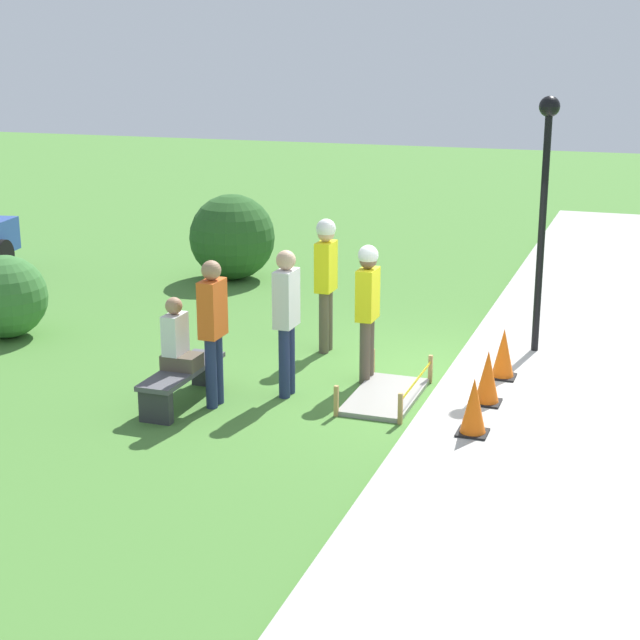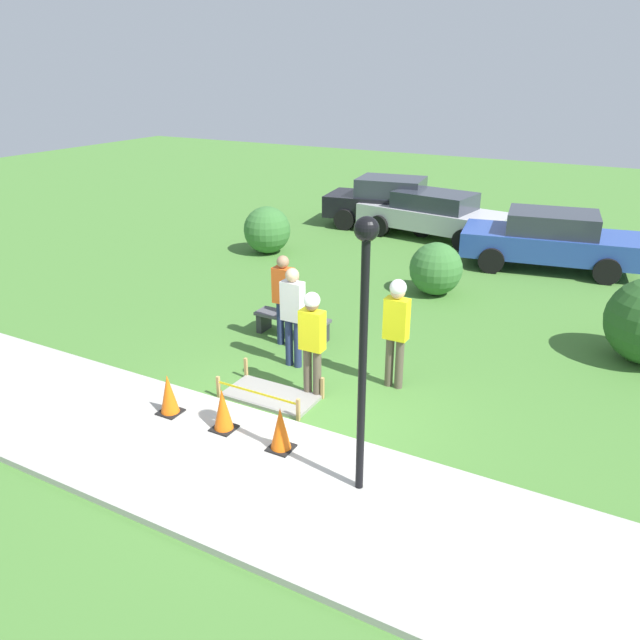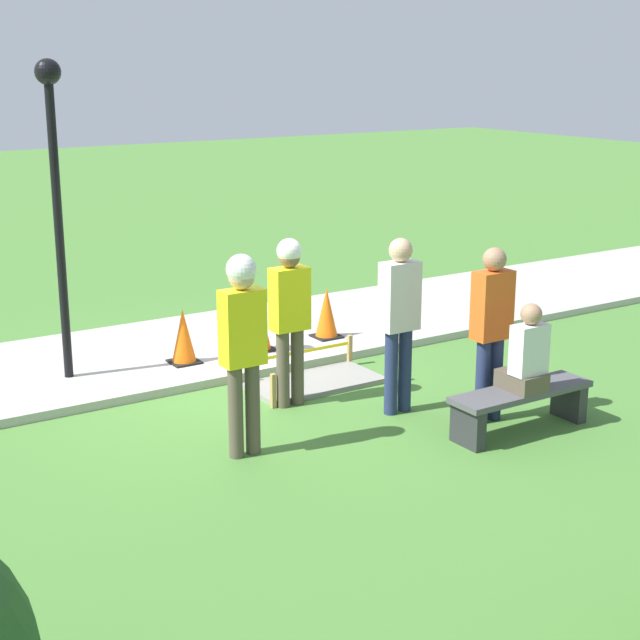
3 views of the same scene
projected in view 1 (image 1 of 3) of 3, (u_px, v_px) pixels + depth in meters
The scene contains 15 objects.
ground_plane at pixel (443, 384), 12.78m from camera, with size 60.00×60.00×0.00m, color #477A33.
sidewalk at pixel (551, 392), 12.33m from camera, with size 28.00×2.76×0.10m.
wet_concrete_patch at pixel (385, 396), 12.23m from camera, with size 1.58×0.84×0.38m.
traffic_cone_near_patch at pixel (474, 406), 10.79m from camera, with size 0.34×0.34×0.65m.
traffic_cone_far_patch at pixel (488, 377), 11.72m from camera, with size 0.34×0.34×0.67m.
traffic_cone_sidewalk_edge at pixel (503, 353), 12.63m from camera, with size 0.34×0.34×0.66m.
park_bench at pixel (182, 379), 12.01m from camera, with size 1.57×0.44×0.45m.
person_seated_on_bench at pixel (177, 341), 11.90m from camera, with size 0.36×0.44×0.89m.
worker_supervisor at pixel (368, 301), 12.58m from camera, with size 0.40×0.26×1.82m.
worker_assistant at pixel (326, 272), 13.83m from camera, with size 0.40×0.28×1.93m.
bystander_in_orange_shirt at pixel (213, 324), 11.74m from camera, with size 0.40×0.24×1.82m.
bystander_in_gray_shirt at pixel (286, 313), 12.08m from camera, with size 0.40×0.24×1.86m.
lamppost_near at pixel (545, 185), 13.22m from camera, with size 0.28×0.28×3.52m.
shrub_rounded_near at pixel (5, 297), 14.66m from camera, with size 1.25×1.25×1.25m.
shrub_rounded_mid at pixel (232, 237), 18.27m from camera, with size 1.60×1.60×1.60m.
Camera 1 is at (-11.93, -2.49, 4.27)m, focal length 55.00 mm.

